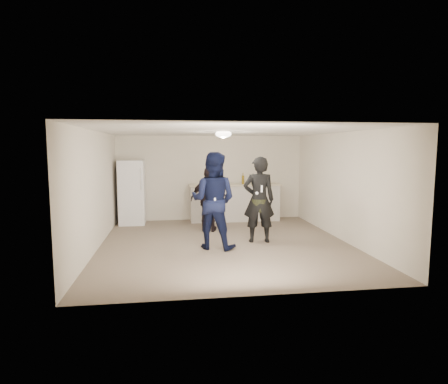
{
  "coord_description": "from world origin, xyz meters",
  "views": [
    {
      "loc": [
        -1.18,
        -8.1,
        2.13
      ],
      "look_at": [
        0.0,
        0.2,
        1.15
      ],
      "focal_mm": 30.0,
      "sensor_mm": 36.0,
      "label": 1
    }
  ],
  "objects": [
    {
      "name": "wall_left",
      "position": [
        -2.75,
        0.0,
        1.25
      ],
      "size": [
        0.0,
        6.0,
        6.0
      ],
      "primitive_type": "plane",
      "rotation": [
        1.57,
        0.0,
        1.57
      ],
      "color": "beige",
      "rests_on": "floor"
    },
    {
      "name": "woman",
      "position": [
        0.78,
        0.09,
        0.97
      ],
      "size": [
        0.75,
        0.54,
        1.95
      ],
      "primitive_type": "imported",
      "rotation": [
        0.0,
        0.0,
        3.04
      ],
      "color": "black",
      "rests_on": "floor"
    },
    {
      "name": "spectator",
      "position": [
        -0.22,
        1.36,
        0.83
      ],
      "size": [
        1.05,
        0.67,
        1.66
      ],
      "primitive_type": "imported",
      "rotation": [
        0.0,
        0.0,
        2.85
      ],
      "color": "black",
      "rests_on": "floor"
    },
    {
      "name": "man",
      "position": [
        -0.3,
        -0.29,
        1.03
      ],
      "size": [
        1.23,
        1.12,
        2.06
      ],
      "primitive_type": "imported",
      "rotation": [
        0.0,
        0.0,
        2.72
      ],
      "color": "#101843",
      "rests_on": "floor"
    },
    {
      "name": "camo_shorts",
      "position": [
        0.78,
        0.09,
        0.85
      ],
      "size": [
        0.34,
        0.34,
        0.28
      ],
      "primitive_type": "cylinder",
      "color": "#2D3618",
      "rests_on": "woman"
    },
    {
      "name": "ceiling_dome",
      "position": [
        0.0,
        0.3,
        2.45
      ],
      "size": [
        0.36,
        0.36,
        0.16
      ],
      "primitive_type": "ellipsoid",
      "color": "white",
      "rests_on": "ceiling"
    },
    {
      "name": "fridge",
      "position": [
        -2.28,
        2.6,
        0.9
      ],
      "size": [
        0.7,
        0.7,
        1.8
      ],
      "primitive_type": "cube",
      "color": "white",
      "rests_on": "floor"
    },
    {
      "name": "wall_front",
      "position": [
        0.0,
        -3.0,
        1.25
      ],
      "size": [
        6.0,
        0.0,
        6.0
      ],
      "primitive_type": "plane",
      "rotation": [
        -1.57,
        0.0,
        0.0
      ],
      "color": "beige",
      "rests_on": "floor"
    },
    {
      "name": "ceiling",
      "position": [
        0.0,
        0.0,
        2.5
      ],
      "size": [
        6.0,
        6.0,
        0.0
      ],
      "primitive_type": "plane",
      "rotation": [
        3.14,
        0.0,
        0.0
      ],
      "color": "silver",
      "rests_on": "wall_back"
    },
    {
      "name": "remote_man",
      "position": [
        -0.3,
        -0.57,
        1.05
      ],
      "size": [
        0.04,
        0.04,
        0.15
      ],
      "primitive_type": "cube",
      "color": "white",
      "rests_on": "man"
    },
    {
      "name": "bottle_cluster",
      "position": [
        0.96,
        2.63,
        1.2
      ],
      "size": [
        0.94,
        0.22,
        0.25
      ],
      "color": "olive",
      "rests_on": "counter_top"
    },
    {
      "name": "fridge_handle",
      "position": [
        -2.0,
        2.23,
        1.3
      ],
      "size": [
        0.02,
        0.02,
        0.6
      ],
      "primitive_type": "cylinder",
      "color": "silver",
      "rests_on": "fridge"
    },
    {
      "name": "floor",
      "position": [
        0.0,
        0.0,
        0.0
      ],
      "size": [
        6.0,
        6.0,
        0.0
      ],
      "primitive_type": "plane",
      "color": "#6B5B4C",
      "rests_on": "ground"
    },
    {
      "name": "wall_right",
      "position": [
        2.75,
        0.0,
        1.25
      ],
      "size": [
        0.0,
        6.0,
        6.0
      ],
      "primitive_type": "plane",
      "rotation": [
        1.57,
        0.0,
        -1.57
      ],
      "color": "beige",
      "rests_on": "floor"
    },
    {
      "name": "remote_woman",
      "position": [
        0.78,
        -0.16,
        1.25
      ],
      "size": [
        0.04,
        0.04,
        0.15
      ],
      "primitive_type": "cube",
      "color": "white",
      "rests_on": "woman"
    },
    {
      "name": "counter_top",
      "position": [
        0.67,
        2.67,
        1.07
      ],
      "size": [
        2.68,
        0.64,
        0.04
      ],
      "primitive_type": "cube",
      "color": "beige",
      "rests_on": "counter"
    },
    {
      "name": "wall_back",
      "position": [
        0.0,
        3.0,
        1.25
      ],
      "size": [
        6.0,
        0.0,
        6.0
      ],
      "primitive_type": "plane",
      "rotation": [
        1.57,
        0.0,
        0.0
      ],
      "color": "beige",
      "rests_on": "floor"
    },
    {
      "name": "shaker",
      "position": [
        0.05,
        2.56,
        1.18
      ],
      "size": [
        0.08,
        0.08,
        0.17
      ],
      "primitive_type": "cylinder",
      "color": "silver",
      "rests_on": "counter_top"
    },
    {
      "name": "nunchuk_man",
      "position": [
        -0.18,
        -0.54,
        0.98
      ],
      "size": [
        0.07,
        0.07,
        0.07
      ],
      "primitive_type": "sphere",
      "color": "white",
      "rests_on": "man"
    },
    {
      "name": "counter",
      "position": [
        0.67,
        2.67,
        0.53
      ],
      "size": [
        2.6,
        0.56,
        1.05
      ],
      "primitive_type": "cube",
      "color": "beige",
      "rests_on": "floor"
    },
    {
      "name": "nunchuk_woman",
      "position": [
        0.68,
        -0.13,
        1.15
      ],
      "size": [
        0.07,
        0.07,
        0.07
      ],
      "primitive_type": "sphere",
      "color": "white",
      "rests_on": "woman"
    }
  ]
}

